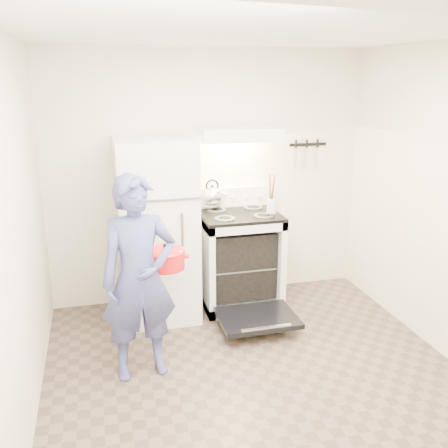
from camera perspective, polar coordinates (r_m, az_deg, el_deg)
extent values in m
plane|color=brown|center=(3.90, 4.63, -18.42)|extent=(3.60, 3.60, 0.00)
cube|color=beige|center=(5.02, -1.74, 5.31)|extent=(3.20, 0.02, 2.50)
cube|color=silver|center=(4.69, -7.67, -0.70)|extent=(0.70, 0.70, 1.70)
cube|color=silver|center=(4.99, 1.75, -4.20)|extent=(0.76, 0.65, 0.92)
cube|color=black|center=(4.84, 1.80, 1.06)|extent=(0.76, 0.65, 0.03)
cube|color=silver|center=(5.08, 0.92, 3.14)|extent=(0.76, 0.07, 0.20)
cube|color=black|center=(4.61, 3.81, -10.65)|extent=(0.70, 0.54, 0.04)
cube|color=slate|center=(5.00, 1.75, -4.42)|extent=(0.60, 0.52, 0.01)
cube|color=silver|center=(4.77, 1.63, 10.30)|extent=(0.76, 0.50, 0.12)
cube|color=black|center=(5.29, 9.58, 8.96)|extent=(0.40, 0.02, 0.03)
cylinder|color=#8E714F|center=(5.08, 1.67, -3.89)|extent=(0.36, 0.36, 0.02)
cylinder|color=silver|center=(4.76, 5.45, 2.07)|extent=(0.10, 0.10, 0.13)
imported|color=navy|center=(3.77, -9.67, -6.18)|extent=(0.62, 0.45, 1.57)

